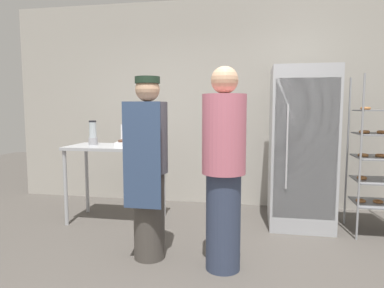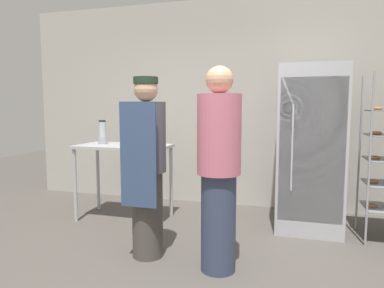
# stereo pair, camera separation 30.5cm
# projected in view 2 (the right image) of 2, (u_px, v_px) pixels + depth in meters

# --- Properties ---
(ground_plane) EXTENTS (14.00, 14.00, 0.00)m
(ground_plane) POSITION_uv_depth(u_px,v_px,m) (190.00, 285.00, 2.69)
(ground_plane) COLOR #4C4742
(back_wall) EXTENTS (6.40, 0.12, 2.90)m
(back_wall) POSITION_uv_depth(u_px,v_px,m) (237.00, 104.00, 4.84)
(back_wall) COLOR #ADA89E
(back_wall) RESTS_ON ground_plane
(refrigerator) EXTENTS (0.71, 0.78, 1.85)m
(refrigerator) POSITION_uv_depth(u_px,v_px,m) (310.00, 149.00, 3.89)
(refrigerator) COLOR #ADAFB5
(refrigerator) RESTS_ON ground_plane
(prep_counter) EXTENTS (1.13, 0.60, 0.93)m
(prep_counter) POSITION_uv_depth(u_px,v_px,m) (124.00, 155.00, 4.23)
(prep_counter) COLOR #ADAFB5
(prep_counter) RESTS_ON ground_plane
(donut_box) EXTENTS (0.25, 0.21, 0.26)m
(donut_box) POSITION_uv_depth(u_px,v_px,m) (135.00, 141.00, 4.17)
(donut_box) COLOR white
(donut_box) RESTS_ON prep_counter
(blender_pitcher) EXTENTS (0.11, 0.11, 0.30)m
(blender_pitcher) POSITION_uv_depth(u_px,v_px,m) (103.00, 133.00, 4.34)
(blender_pitcher) COLOR #99999E
(blender_pitcher) RESTS_ON prep_counter
(person_baker) EXTENTS (0.35, 0.37, 1.66)m
(person_baker) POSITION_uv_depth(u_px,v_px,m) (147.00, 165.00, 3.13)
(person_baker) COLOR #47423D
(person_baker) RESTS_ON ground_plane
(person_customer) EXTENTS (0.37, 0.37, 1.73)m
(person_customer) POSITION_uv_depth(u_px,v_px,m) (219.00, 169.00, 2.85)
(person_customer) COLOR #333D56
(person_customer) RESTS_ON ground_plane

